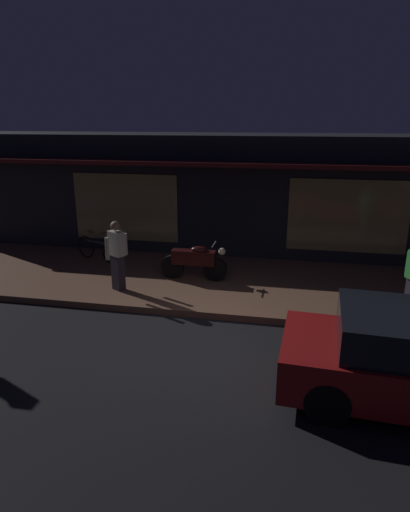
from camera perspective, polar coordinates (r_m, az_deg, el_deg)
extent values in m
plane|color=black|center=(8.52, -1.40, -11.02)|extent=(60.00, 60.00, 0.00)
cube|color=brown|center=(11.17, 1.92, -3.45)|extent=(18.00, 4.00, 0.15)
cube|color=black|center=(13.99, 4.26, 8.12)|extent=(18.00, 2.80, 3.60)
cube|color=olive|center=(13.45, -10.27, 6.21)|extent=(3.20, 0.04, 2.00)
cube|color=olive|center=(12.65, 18.01, 4.92)|extent=(3.20, 0.04, 2.00)
cube|color=#591919|center=(12.23, 3.41, 11.75)|extent=(16.20, 0.50, 0.12)
cylinder|color=black|center=(11.21, -4.23, -1.38)|extent=(0.60, 0.12, 0.60)
cylinder|color=black|center=(10.98, 1.31, -1.75)|extent=(0.60, 0.12, 0.60)
cube|color=black|center=(10.99, -1.50, -0.18)|extent=(1.10, 0.28, 0.36)
ellipsoid|color=black|center=(10.90, -0.74, 0.77)|extent=(0.44, 0.24, 0.20)
sphere|color=#F9EDB7|center=(10.80, 2.21, 0.60)|extent=(0.18, 0.18, 0.18)
cylinder|color=gray|center=(10.79, 1.18, 1.52)|extent=(0.03, 0.55, 0.03)
torus|color=black|center=(13.26, -15.17, 1.17)|extent=(0.62, 0.31, 0.66)
torus|color=black|center=(12.53, -12.23, 0.44)|extent=(0.62, 0.31, 0.66)
cube|color=black|center=(12.83, -13.82, 1.76)|extent=(0.84, 0.41, 0.06)
cube|color=brown|center=(12.95, -14.63, 3.08)|extent=(0.22, 0.16, 0.06)
cylinder|color=black|center=(12.43, -12.65, 3.02)|extent=(0.19, 0.39, 0.02)
cube|color=#28232D|center=(10.59, -11.21, -2.11)|extent=(0.34, 0.32, 0.85)
cube|color=#B2AD9E|center=(10.37, -11.44, 1.61)|extent=(0.44, 0.38, 0.58)
sphere|color=#8C6647|center=(10.27, -11.58, 3.86)|extent=(0.22, 0.22, 0.22)
cylinder|color=#B2AD9E|center=(10.54, -10.29, 1.54)|extent=(0.12, 0.12, 0.52)
cylinder|color=#B2AD9E|center=(10.25, -12.57, 0.93)|extent=(0.12, 0.12, 0.52)
cylinder|color=#2D8C38|center=(9.90, 24.87, -0.89)|extent=(0.12, 0.12, 0.52)
cylinder|color=black|center=(7.94, 15.55, -11.37)|extent=(0.65, 0.26, 0.64)
cylinder|color=black|center=(6.61, 15.58, -17.79)|extent=(0.65, 0.26, 0.64)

